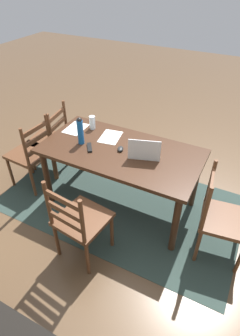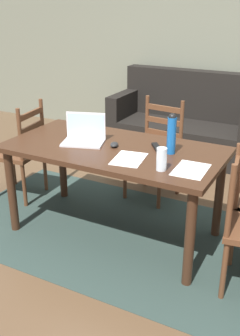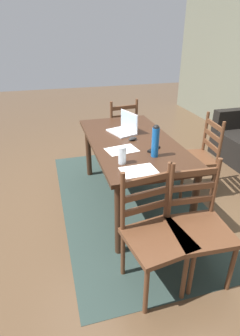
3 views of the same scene
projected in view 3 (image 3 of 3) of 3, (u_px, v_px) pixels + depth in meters
name	position (u px, v px, depth m)	size (l,w,h in m)	color
ground_plane	(131.00, 200.00, 3.24)	(14.00, 14.00, 0.00)	brown
area_rug	(131.00, 200.00, 3.24)	(2.76, 1.59, 0.01)	#283833
dining_table	(132.00, 148.00, 2.93)	(1.69, 0.88, 0.76)	#382114
chair_right_near	(155.00, 235.00, 2.01)	(0.50, 0.50, 0.95)	#56331E
chair_left_far	(120.00, 131.00, 4.04)	(0.49, 0.49, 0.95)	#56331E
chair_far_head	(197.00, 157.00, 3.21)	(0.49, 0.49, 0.95)	#56331E
chair_right_far	(198.00, 227.00, 2.10)	(0.47, 0.47, 0.95)	#56331E
laptop	(125.00, 127.00, 3.09)	(0.37, 0.31, 0.23)	silver
water_bottle	(155.00, 140.00, 2.46)	(0.07, 0.07, 0.30)	#145199
drinking_glass	(122.00, 155.00, 2.36)	(0.07, 0.07, 0.16)	silver
computer_mouse	(133.00, 139.00, 2.88)	(0.06, 0.10, 0.03)	black
tv_remote	(154.00, 149.00, 2.65)	(0.04, 0.17, 0.02)	black
paper_stack_left	(139.00, 171.00, 2.27)	(0.21, 0.30, 0.00)	white
paper_stack_right	(122.00, 150.00, 2.66)	(0.21, 0.30, 0.00)	white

